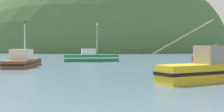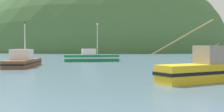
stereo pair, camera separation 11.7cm
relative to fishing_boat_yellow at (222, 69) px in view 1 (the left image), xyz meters
name	(u,v)px [view 1 (the left image)]	position (x,y,z in m)	size (l,w,h in m)	color
hill_far_center	(102,51)	(-2.98, 133.37, -0.85)	(132.26, 105.81, 90.05)	#47703D
hill_mid_left	(95,50)	(-6.02, 187.00, -0.85)	(195.30, 156.24, 37.51)	#386633
fishing_boat_yellow	(222,69)	(0.00, 0.00, 0.00)	(11.49, 17.02, 7.72)	gold
fishing_boat_red	(222,58)	(11.48, 24.15, -0.11)	(9.89, 12.95, 5.94)	red
fishing_boat_brown	(23,61)	(-18.24, 15.68, -0.13)	(2.96, 9.41, 5.69)	brown
fishing_boat_green	(91,57)	(-9.69, 28.04, -0.10)	(9.47, 3.00, 6.49)	#197A47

